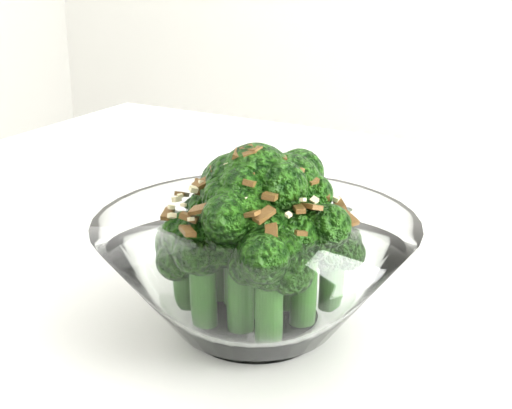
% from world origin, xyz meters
% --- Properties ---
extents(table, '(1.27, 0.90, 0.75)m').
position_xyz_m(table, '(-0.03, -0.06, 0.68)').
color(table, white).
rests_on(table, ground).
extents(broccoli_dish, '(0.19, 0.19, 0.12)m').
position_xyz_m(broccoli_dish, '(-0.15, -0.14, 0.80)').
color(broccoli_dish, white).
rests_on(broccoli_dish, table).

